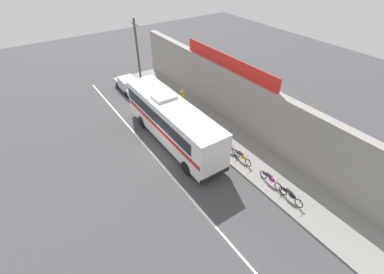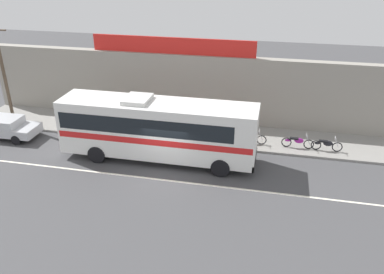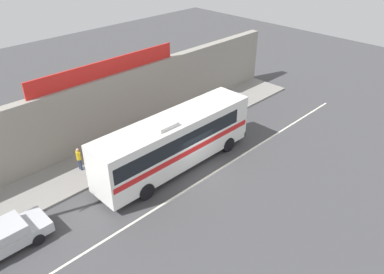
# 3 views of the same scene
# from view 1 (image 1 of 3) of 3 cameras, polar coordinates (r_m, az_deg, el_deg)

# --- Properties ---
(ground_plane) EXTENTS (70.00, 70.00, 0.00)m
(ground_plane) POSITION_cam_1_polar(r_m,az_deg,el_deg) (21.55, -6.15, -3.15)
(ground_plane) COLOR #444447
(sidewalk_slab) EXTENTS (30.00, 3.60, 0.14)m
(sidewalk_slab) POSITION_cam_1_polar(r_m,az_deg,el_deg) (23.79, 4.81, 1.51)
(sidewalk_slab) COLOR gray
(sidewalk_slab) RESTS_ON ground_plane
(storefront_facade) EXTENTS (30.00, 0.70, 4.80)m
(storefront_facade) POSITION_cam_1_polar(r_m,az_deg,el_deg) (23.79, 9.21, 7.77)
(storefront_facade) COLOR gray
(storefront_facade) RESTS_ON ground_plane
(storefront_billboard) EXTENTS (11.24, 0.12, 1.10)m
(storefront_billboard) POSITION_cam_1_polar(r_m,az_deg,el_deg) (23.48, 7.57, 15.50)
(storefront_billboard) COLOR red
(storefront_billboard) RESTS_ON storefront_facade
(road_center_stripe) EXTENTS (30.00, 0.14, 0.01)m
(road_center_stripe) POSITION_cam_1_polar(r_m,az_deg,el_deg) (21.29, -8.03, -3.90)
(road_center_stripe) COLOR silver
(road_center_stripe) RESTS_ON ground_plane
(intercity_bus) EXTENTS (11.28, 2.61, 3.78)m
(intercity_bus) POSITION_cam_1_polar(r_m,az_deg,el_deg) (21.46, -4.32, 3.65)
(intercity_bus) COLOR white
(intercity_bus) RESTS_ON ground_plane
(parked_car) EXTENTS (4.27, 1.89, 1.37)m
(parked_car) POSITION_cam_1_polar(r_m,az_deg,el_deg) (30.81, -13.26, 10.81)
(parked_car) COLOR #B7BABF
(parked_car) RESTS_ON ground_plane
(utility_pole) EXTENTS (1.60, 0.22, 7.06)m
(utility_pole) POSITION_cam_1_polar(r_m,az_deg,el_deg) (30.86, -11.45, 17.29)
(utility_pole) COLOR brown
(utility_pole) RESTS_ON sidewalk_slab
(motorcycle_purple) EXTENTS (1.83, 0.56, 0.94)m
(motorcycle_purple) POSITION_cam_1_polar(r_m,az_deg,el_deg) (21.20, 7.92, -2.13)
(motorcycle_purple) COLOR black
(motorcycle_purple) RESTS_ON sidewalk_slab
(motorcycle_black) EXTENTS (1.85, 0.56, 0.94)m
(motorcycle_black) POSITION_cam_1_polar(r_m,az_deg,el_deg) (18.57, 20.15, -11.52)
(motorcycle_black) COLOR black
(motorcycle_black) RESTS_ON sidewalk_slab
(motorcycle_blue) EXTENTS (1.83, 0.56, 0.94)m
(motorcycle_blue) POSITION_cam_1_polar(r_m,az_deg,el_deg) (20.47, 10.57, -4.12)
(motorcycle_blue) COLOR black
(motorcycle_blue) RESTS_ON sidewalk_slab
(motorcycle_green) EXTENTS (1.95, 0.56, 0.94)m
(motorcycle_green) POSITION_cam_1_polar(r_m,az_deg,el_deg) (19.20, 16.27, -8.54)
(motorcycle_green) COLOR black
(motorcycle_green) RESTS_ON sidewalk_slab
(pedestrian_far_left) EXTENTS (0.30, 0.48, 1.57)m
(pedestrian_far_left) POSITION_cam_1_polar(r_m,az_deg,el_deg) (27.08, -2.04, 8.77)
(pedestrian_far_left) COLOR navy
(pedestrian_far_left) RESTS_ON sidewalk_slab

